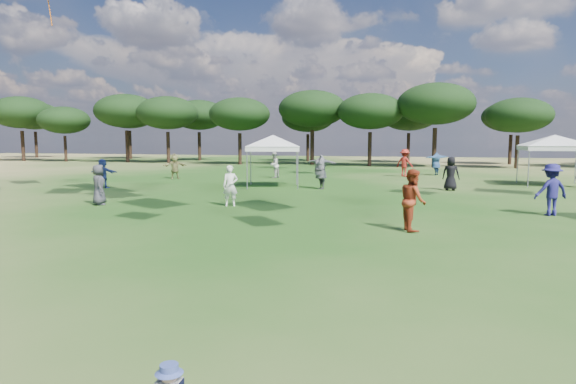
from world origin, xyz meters
name	(u,v)px	position (x,y,z in m)	size (l,w,h in m)	color
tree_line	(425,109)	(2.39, 47.41, 5.42)	(108.78, 17.63, 7.77)	black
tent_left	(273,137)	(-5.71, 23.35, 2.66)	(5.42, 5.42, 3.08)	gray
tent_right	(555,137)	(9.04, 28.05, 2.67)	(6.57, 6.57, 3.10)	gray
festival_crowd	(366,172)	(-0.81, 24.03, 0.85)	(28.61, 23.35, 1.89)	navy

